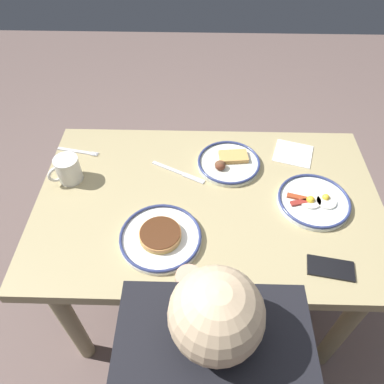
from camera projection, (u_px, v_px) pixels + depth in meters
name	position (u px, v px, depth m)	size (l,w,h in m)	color
ground_plane	(204.00, 293.00, 1.89)	(6.00, 6.00, 0.00)	#6E5A54
dining_table	(208.00, 217.00, 1.41)	(1.26, 0.79, 0.74)	tan
plate_near_main	(314.00, 201.00, 1.32)	(0.26, 0.26, 0.04)	white
plate_center_pancakes	(228.00, 163.00, 1.45)	(0.25, 0.25, 0.05)	silver
plate_far_companion	(160.00, 237.00, 1.21)	(0.28, 0.28, 0.04)	white
coffee_mug	(68.00, 169.00, 1.37)	(0.11, 0.10, 0.10)	white
cell_phone	(331.00, 268.00, 1.14)	(0.14, 0.07, 0.01)	black
paper_napkin	(293.00, 154.00, 1.50)	(0.15, 0.14, 0.00)	white
fork_near	(78.00, 152.00, 1.51)	(0.18, 0.05, 0.01)	silver
butter_knife	(178.00, 172.00, 1.43)	(0.21, 0.12, 0.01)	silver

